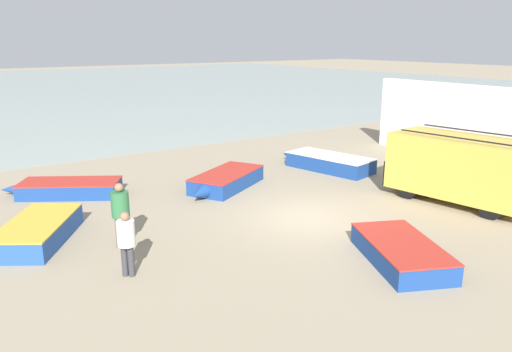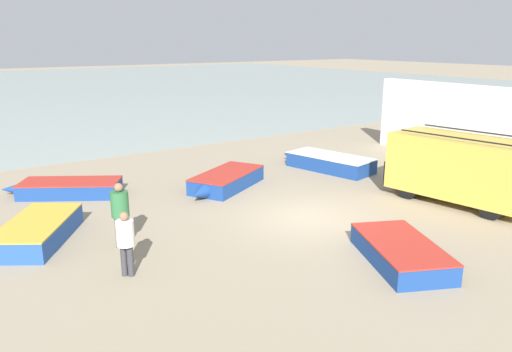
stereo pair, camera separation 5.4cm
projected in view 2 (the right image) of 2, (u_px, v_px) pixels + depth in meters
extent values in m
plane|color=gray|center=(309.00, 218.00, 15.76)|extent=(200.00, 200.00, 0.00)
cube|color=#99A89E|center=(13.00, 89.00, 57.04)|extent=(120.00, 80.00, 0.01)
cube|color=silver|center=(485.00, 126.00, 22.15)|extent=(0.50, 11.50, 3.50)
cube|color=gold|center=(462.00, 167.00, 16.99)|extent=(2.70, 4.96, 1.99)
cube|color=black|center=(399.00, 169.00, 18.84)|extent=(1.89, 0.36, 0.90)
cube|color=#1E232D|center=(403.00, 140.00, 18.48)|extent=(1.80, 0.31, 0.64)
cylinder|color=black|center=(408.00, 187.00, 17.67)|extent=(0.33, 0.82, 0.80)
cylinder|color=black|center=(433.00, 178.00, 18.84)|extent=(0.33, 0.82, 0.80)
cylinder|color=black|center=(491.00, 207.00, 15.59)|extent=(0.33, 0.82, 0.80)
cylinder|color=black|center=(454.00, 137.00, 16.17)|extent=(0.59, 3.84, 0.05)
cylinder|color=black|center=(476.00, 132.00, 17.22)|extent=(0.59, 3.84, 0.05)
cube|color=navy|center=(227.00, 180.00, 19.04)|extent=(3.59, 2.91, 0.55)
cone|color=navy|center=(199.00, 194.00, 17.32)|extent=(0.88, 0.81, 0.53)
cube|color=#B22D23|center=(227.00, 175.00, 18.99)|extent=(0.85, 1.33, 0.05)
cube|color=#B22D23|center=(227.00, 173.00, 18.96)|extent=(3.63, 2.94, 0.04)
cube|color=navy|center=(401.00, 253.00, 12.59)|extent=(2.68, 3.38, 0.50)
cone|color=navy|center=(373.00, 227.00, 14.33)|extent=(0.71, 0.80, 0.48)
cube|color=#B22D23|center=(401.00, 246.00, 12.54)|extent=(1.38, 0.79, 0.05)
cube|color=#B22D23|center=(402.00, 243.00, 12.51)|extent=(2.71, 3.41, 0.04)
cube|color=navy|center=(71.00, 189.00, 18.04)|extent=(3.67, 3.04, 0.50)
cone|color=navy|center=(11.00, 189.00, 17.96)|extent=(0.89, 0.80, 0.47)
cube|color=#B22D23|center=(70.00, 184.00, 17.99)|extent=(0.87, 1.21, 0.05)
cube|color=#B22D23|center=(70.00, 182.00, 17.97)|extent=(3.71, 3.07, 0.04)
cube|color=navy|center=(330.00, 163.00, 21.60)|extent=(2.27, 3.93, 0.60)
cone|color=navy|center=(290.00, 155.00, 23.10)|extent=(0.73, 0.91, 0.57)
cube|color=silver|center=(331.00, 158.00, 21.54)|extent=(1.43, 0.49, 0.05)
cube|color=silver|center=(331.00, 156.00, 21.51)|extent=(2.29, 3.97, 0.04)
cube|color=#234CA3|center=(38.00, 232.00, 13.90)|extent=(3.00, 3.45, 0.57)
cone|color=#234CA3|center=(62.00, 209.00, 15.75)|extent=(0.83, 0.87, 0.54)
cube|color=gold|center=(37.00, 224.00, 13.84)|extent=(1.27, 0.94, 0.05)
cube|color=gold|center=(36.00, 221.00, 13.82)|extent=(3.03, 3.49, 0.04)
cylinder|color=#38383D|center=(131.00, 261.00, 11.82)|extent=(0.15, 0.15, 0.78)
cylinder|color=#38383D|center=(124.00, 260.00, 11.84)|extent=(0.15, 0.15, 0.78)
cylinder|color=silver|center=(125.00, 233.00, 11.65)|extent=(0.42, 0.42, 0.62)
sphere|color=#8C664C|center=(124.00, 216.00, 11.54)|extent=(0.21, 0.21, 0.21)
cylinder|color=#5B564C|center=(125.00, 231.00, 13.51)|extent=(0.16, 0.16, 0.88)
cylinder|color=#5B564C|center=(118.00, 232.00, 13.46)|extent=(0.16, 0.16, 0.88)
cylinder|color=#2D6B3D|center=(120.00, 204.00, 13.28)|extent=(0.47, 0.47, 0.69)
sphere|color=#8C664C|center=(118.00, 187.00, 13.16)|extent=(0.24, 0.24, 0.24)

